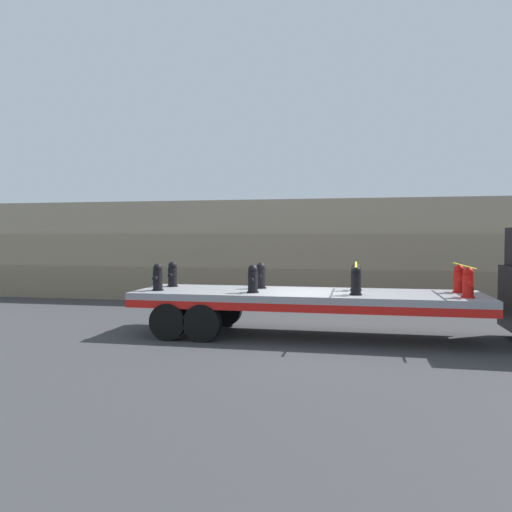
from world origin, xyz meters
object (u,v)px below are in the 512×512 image
fire_hydrant_black_far_0 (173,275)px  fire_hydrant_red_far_3 (459,279)px  fire_hydrant_black_near_2 (356,281)px  fire_hydrant_black_far_1 (261,276)px  fire_hydrant_black_near_0 (158,278)px  flatbed_trailer (283,299)px  fire_hydrant_black_near_1 (253,279)px  fire_hydrant_black_far_2 (356,277)px  fire_hydrant_red_near_3 (468,283)px

fire_hydrant_black_far_0 → fire_hydrant_red_far_3: 7.87m
fire_hydrant_black_far_0 → fire_hydrant_black_near_2: bearing=-11.9°
fire_hydrant_black_far_0 → fire_hydrant_black_far_1: (2.62, 0.00, 0.00)m
fire_hydrant_black_far_0 → fire_hydrant_black_near_0: bearing=-90.0°
fire_hydrant_black_far_0 → fire_hydrant_red_far_3: size_ratio=1.00×
flatbed_trailer → fire_hydrant_red_far_3: size_ratio=12.40×
fire_hydrant_black_near_1 → fire_hydrant_black_near_2: 2.62m
fire_hydrant_black_near_1 → fire_hydrant_black_far_2: size_ratio=1.00×
fire_hydrant_red_near_3 → fire_hydrant_black_near_2: bearing=180.0°
fire_hydrant_black_near_0 → fire_hydrant_black_near_2: same height
fire_hydrant_black_near_0 → fire_hydrant_red_near_3: size_ratio=1.00×
fire_hydrant_black_far_2 → fire_hydrant_black_far_1: bearing=180.0°
fire_hydrant_black_far_0 → fire_hydrant_red_far_3: same height
flatbed_trailer → fire_hydrant_black_far_2: (1.90, 0.55, 0.58)m
fire_hydrant_black_near_1 → fire_hydrant_black_far_1: 1.10m
fire_hydrant_red_near_3 → fire_hydrant_black_far_1: bearing=168.1°
fire_hydrant_red_near_3 → fire_hydrant_red_far_3: size_ratio=1.00×
flatbed_trailer → fire_hydrant_black_near_1: bearing=-142.6°
fire_hydrant_black_near_1 → fire_hydrant_red_near_3: same height
fire_hydrant_black_near_2 → fire_hydrant_black_far_1: bearing=157.2°
fire_hydrant_red_near_3 → fire_hydrant_black_near_1: bearing=180.0°
fire_hydrant_black_near_0 → fire_hydrant_black_far_2: same height
fire_hydrant_black_near_2 → fire_hydrant_red_near_3: 2.62m
fire_hydrant_black_near_2 → fire_hydrant_red_near_3: (2.62, 0.00, 0.00)m
fire_hydrant_black_far_1 → fire_hydrant_black_near_2: (2.62, -1.10, 0.00)m
fire_hydrant_black_near_0 → fire_hydrant_black_far_1: bearing=22.8°
fire_hydrant_red_near_3 → fire_hydrant_black_near_0: bearing=180.0°
fire_hydrant_black_far_2 → fire_hydrant_red_far_3: size_ratio=1.00×
fire_hydrant_black_near_0 → fire_hydrant_red_far_3: (7.87, 1.10, 0.00)m
fire_hydrant_black_near_0 → fire_hydrant_black_near_1: size_ratio=1.00×
flatbed_trailer → fire_hydrant_black_near_2: size_ratio=12.40×
fire_hydrant_black_far_2 → fire_hydrant_red_far_3: 2.62m
fire_hydrant_black_near_1 → fire_hydrant_black_far_1: size_ratio=1.00×
flatbed_trailer → fire_hydrant_black_near_1: fire_hydrant_black_near_1 is taller
fire_hydrant_black_near_1 → fire_hydrant_black_near_2: (2.62, 0.00, 0.00)m
fire_hydrant_black_far_1 → fire_hydrant_black_far_2: 2.62m
fire_hydrant_black_far_2 → fire_hydrant_black_near_2: bearing=-90.0°
flatbed_trailer → fire_hydrant_black_far_2: size_ratio=12.40×
fire_hydrant_black_near_1 → fire_hydrant_red_near_3: size_ratio=1.00×
fire_hydrant_black_near_1 → fire_hydrant_black_far_2: 2.85m
fire_hydrant_black_far_1 → fire_hydrant_black_near_2: 2.85m
fire_hydrant_black_near_0 → fire_hydrant_red_far_3: size_ratio=1.00×
fire_hydrant_black_near_1 → fire_hydrant_black_far_0: bearing=157.2°
fire_hydrant_black_near_0 → fire_hydrant_black_far_0: bearing=90.0°
fire_hydrant_black_near_0 → fire_hydrant_black_far_0: 1.10m
fire_hydrant_black_near_0 → fire_hydrant_red_far_3: bearing=8.0°
fire_hydrant_black_far_1 → fire_hydrant_black_near_2: size_ratio=1.00×
flatbed_trailer → fire_hydrant_black_near_0: 3.44m
fire_hydrant_black_far_1 → fire_hydrant_black_far_0: bearing=180.0°
fire_hydrant_black_near_2 → fire_hydrant_red_far_3: bearing=22.8°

